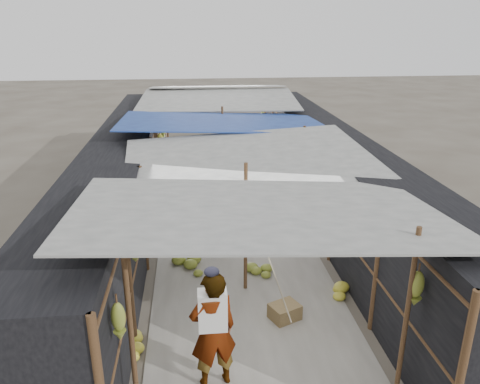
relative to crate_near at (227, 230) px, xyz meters
name	(u,v)px	position (x,y,z in m)	size (l,w,h in m)	color
aisle_slab	(230,219)	(0.16, 1.00, -0.13)	(3.60, 16.00, 0.02)	#9E998E
stall_left	(124,182)	(-2.54, 1.00, 1.01)	(1.40, 15.00, 2.30)	black
stall_right	(331,175)	(2.86, 1.00, 1.01)	(1.40, 15.00, 2.30)	black
crate_near	(227,230)	(0.00, 0.00, 0.00)	(0.47, 0.38, 0.28)	olive
crate_mid	(285,312)	(0.74, -3.58, 0.01)	(0.49, 0.40, 0.30)	olive
crate_back	(220,167)	(0.19, 5.34, 0.01)	(0.47, 0.39, 0.30)	olive
black_basin	(274,180)	(1.86, 3.87, -0.06)	(0.54, 0.54, 0.16)	black
vendor_elderly	(213,330)	(-0.59, -5.02, 0.78)	(0.67, 0.44, 1.84)	white
shopper_blue	(209,219)	(-0.46, -0.61, 0.57)	(0.69, 0.54, 1.43)	#2150A9
vendor_seated	(275,206)	(1.33, 0.71, 0.30)	(0.57, 0.33, 0.88)	#4A4540
market_canopy	(229,128)	(0.19, 1.34, 2.27)	(5.62, 15.20, 2.77)	brown
hanging_bananas	(226,162)	(0.06, 0.79, 1.52)	(3.95, 13.62, 0.82)	olive
floor_bananas	(234,233)	(0.15, -0.22, 0.01)	(3.98, 9.69, 0.36)	olive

